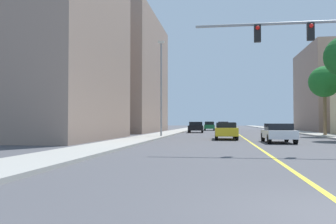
% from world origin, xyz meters
% --- Properties ---
extents(ground, '(192.00, 192.00, 0.00)m').
position_xyz_m(ground, '(0.00, 42.00, 0.00)').
color(ground, '#47474C').
extents(sidewalk_left, '(2.74, 168.00, 0.15)m').
position_xyz_m(sidewalk_left, '(-8.33, 42.00, 0.07)').
color(sidewalk_left, '#9E9B93').
rests_on(sidewalk_left, ground).
extents(sidewalk_right, '(2.74, 168.00, 0.15)m').
position_xyz_m(sidewalk_right, '(8.33, 42.00, 0.07)').
color(sidewalk_right, '#9E9B93').
rests_on(sidewalk_right, ground).
extents(lane_marking_center, '(0.16, 144.00, 0.01)m').
position_xyz_m(lane_marking_center, '(0.00, 42.00, 0.00)').
color(lane_marking_center, yellow).
rests_on(lane_marking_center, ground).
extents(building_left_near, '(13.44, 14.63, 15.42)m').
position_xyz_m(building_left_near, '(-17.73, 21.73, 7.71)').
color(building_left_near, gray).
rests_on(building_left_near, ground).
extents(building_left_far, '(17.22, 20.36, 16.42)m').
position_xyz_m(building_left_far, '(-19.62, 44.69, 8.21)').
color(building_left_far, gray).
rests_on(building_left_far, ground).
extents(street_lamp, '(0.56, 0.28, 8.75)m').
position_xyz_m(street_lamp, '(-7.46, 26.66, 4.96)').
color(street_lamp, gray).
rests_on(street_lamp, sidewalk_left).
extents(palm_far, '(3.07, 3.07, 6.78)m').
position_xyz_m(palm_far, '(8.12, 31.25, 5.34)').
color(palm_far, brown).
rests_on(palm_far, sidewalk_right).
extents(car_red, '(1.91, 4.05, 1.48)m').
position_xyz_m(car_red, '(-1.60, 54.57, 0.76)').
color(car_red, red).
rests_on(car_red, ground).
extents(car_green, '(1.84, 4.51, 1.49)m').
position_xyz_m(car_green, '(-3.89, 54.53, 0.77)').
color(car_green, '#196638').
rests_on(car_green, ground).
extents(car_silver, '(1.98, 4.66, 1.39)m').
position_xyz_m(car_silver, '(-1.28, 32.17, 0.73)').
color(car_silver, '#BCBCC1').
rests_on(car_silver, ground).
extents(car_black, '(2.05, 3.90, 1.44)m').
position_xyz_m(car_black, '(-5.31, 41.83, 0.75)').
color(car_black, black).
rests_on(car_black, ground).
extents(car_yellow, '(1.85, 4.48, 1.37)m').
position_xyz_m(car_yellow, '(-1.62, 23.87, 0.73)').
color(car_yellow, gold).
rests_on(car_yellow, ground).
extents(car_white, '(1.92, 4.07, 1.32)m').
position_xyz_m(car_white, '(1.84, 19.54, 0.70)').
color(car_white, white).
rests_on(car_white, ground).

